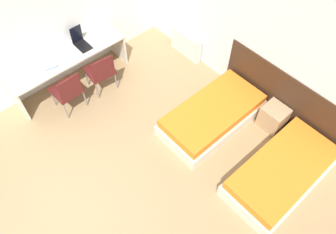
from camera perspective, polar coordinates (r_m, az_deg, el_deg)
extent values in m
plane|color=#9E7F56|center=(5.42, -18.16, -15.98)|extent=(20.00, 20.00, 0.00)
cube|color=white|center=(5.79, 13.91, 14.43)|extent=(5.96, 0.05, 2.70)
cube|color=white|center=(6.32, -17.50, 17.23)|extent=(0.05, 4.96, 2.70)
cube|color=#382316|center=(5.98, 19.81, 2.80)|extent=(2.58, 0.03, 1.04)
cube|color=beige|center=(5.94, 7.66, -0.16)|extent=(0.97, 1.90, 0.25)
cube|color=orange|center=(5.77, 7.88, 1.06)|extent=(0.89, 1.82, 0.17)
cube|color=beige|center=(5.59, 18.97, -9.46)|extent=(0.97, 1.90, 0.25)
cube|color=orange|center=(5.42, 19.55, -8.45)|extent=(0.89, 1.82, 0.17)
cube|color=tan|center=(6.06, 17.86, -0.01)|extent=(0.42, 0.38, 0.45)
cube|color=silver|center=(7.03, 3.11, 12.58)|extent=(0.78, 0.12, 0.53)
cube|color=beige|center=(6.38, -17.28, 10.04)|extent=(0.58, 2.26, 0.04)
cube|color=beige|center=(6.44, -24.76, 2.67)|extent=(0.53, 0.04, 0.69)
cube|color=beige|center=(6.97, -8.73, 12.38)|extent=(0.53, 0.04, 0.69)
cube|color=#511919|center=(6.35, -11.86, 7.89)|extent=(0.52, 0.52, 0.05)
cube|color=#511919|center=(6.04, -11.21, 8.25)|extent=(0.07, 0.43, 0.42)
cylinder|color=slate|center=(6.61, -13.96, 6.71)|extent=(0.02, 0.02, 0.41)
cylinder|color=slate|center=(6.70, -10.84, 8.31)|extent=(0.02, 0.02, 0.41)
cylinder|color=slate|center=(6.33, -12.24, 4.54)|extent=(0.02, 0.02, 0.41)
cylinder|color=slate|center=(6.43, -9.02, 6.24)|extent=(0.02, 0.02, 0.41)
cube|color=#511919|center=(6.17, -17.33, 4.51)|extent=(0.50, 0.50, 0.05)
cube|color=#511919|center=(5.85, -16.69, 4.87)|extent=(0.05, 0.43, 0.42)
cylinder|color=slate|center=(6.43, -19.34, 3.11)|extent=(0.02, 0.02, 0.41)
cylinder|color=slate|center=(6.52, -16.38, 5.14)|extent=(0.02, 0.02, 0.41)
cylinder|color=slate|center=(6.16, -17.31, 1.04)|extent=(0.02, 0.02, 0.41)
cylinder|color=slate|center=(6.25, -14.25, 3.18)|extent=(0.02, 0.02, 0.41)
cube|color=black|center=(6.46, -14.58, 11.88)|extent=(0.35, 0.23, 0.02)
cube|color=black|center=(6.46, -15.69, 13.74)|extent=(0.05, 0.23, 0.35)
cube|color=#1E4793|center=(6.30, -19.96, 8.74)|extent=(0.33, 0.28, 0.01)
cube|color=white|center=(6.29, -19.98, 8.80)|extent=(0.31, 0.26, 0.01)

